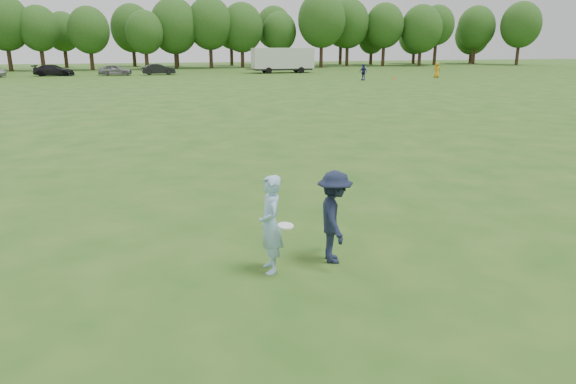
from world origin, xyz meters
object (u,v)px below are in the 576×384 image
Objects in this scene: defender at (334,217)px; player_far_c at (437,70)px; car_f at (159,69)px; car_d at (54,70)px; player_far_b at (363,72)px; car_e at (115,70)px; thrower at (270,224)px; field_cone at (394,78)px; cargo_trailer at (283,59)px.

player_far_c is at bearing -20.99° from defender.
player_far_c is 33.60m from car_f.
player_far_c is at bearing -102.72° from car_d.
player_far_b is 26.04m from car_f.
car_e is at bearing 87.31° from car_f.
car_d is (-12.25, 60.44, -0.20)m from thrower.
car_f is at bearing -84.49° from car_e.
car_d is (-13.46, 60.33, -0.18)m from defender.
car_f reaches higher than field_cone.
defender is at bearing -104.00° from cargo_trailer.
player_far_b reaches higher than car_e.
field_cone is at bearing -124.87° from car_f.
thrower is 59.47m from car_f.
thrower is 0.38× the size of car_d.
car_d reaches higher than field_cone.
defender is at bearing 96.37° from thrower.
car_e is 21.20m from cargo_trailer.
car_e is at bearing -179.92° from cargo_trailer.
defender is 5.65× the size of field_cone.
player_far_b is 0.42× the size of car_f.
defender is 0.19× the size of cargo_trailer.
player_far_b is 5.62× the size of field_cone.
field_cone is at bearing 72.62° from player_far_b.
player_far_c is 0.42× the size of car_f.
car_d is 28.29m from cargo_trailer.
cargo_trailer is (28.25, -1.00, 1.11)m from car_d.
car_e reaches higher than field_cone.
defender is at bearing -117.95° from field_cone.
car_e is (-25.86, 15.73, -0.18)m from player_far_b.
thrower reaches higher than car_e.
player_far_b is at bearing 19.56° from player_far_c.
car_e is (-5.17, 59.42, -0.20)m from thrower.
player_far_b is 4.08m from field_cone.
player_far_b is 0.43× the size of car_e.
player_far_b is 0.37× the size of car_d.
field_cone is at bearing -16.00° from defender.
player_far_c is (9.70, 1.48, 0.01)m from player_far_b.
defender is 53.67m from player_far_c.
thrower is 59.64m from car_e.
player_far_b is 30.27m from car_e.
car_f is 28.95m from field_cone.
field_cone is at bearing -111.95° from car_e.
car_e is 33.44m from field_cone.
car_e is at bearing -10.96° from player_far_c.
thrower is 0.19× the size of cargo_trailer.
field_cone is (-5.73, -0.83, -0.71)m from player_far_c.
player_far_b is 36.96m from car_d.
car_d is at bearing 177.98° from cargo_trailer.
thrower is at bearing -105.06° from cargo_trailer.
defender reaches higher than car_f.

